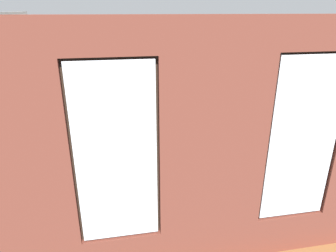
{
  "coord_description": "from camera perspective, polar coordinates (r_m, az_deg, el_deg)",
  "views": [
    {
      "loc": [
        1.1,
        5.59,
        3.16
      ],
      "look_at": [
        0.12,
        0.4,
        1.09
      ],
      "focal_mm": 32.0,
      "sensor_mm": 36.0,
      "label": 1
    }
  ],
  "objects": [
    {
      "name": "ground_plane",
      "position": [
        6.54,
        0.43,
        -8.04
      ],
      "size": [
        6.69,
        5.96,
        0.1
      ],
      "primitive_type": "cube",
      "color": "brown"
    },
    {
      "name": "brick_wall_with_windows",
      "position": [
        3.58,
        8.53,
        -6.01
      ],
      "size": [
        6.09,
        0.3,
        3.12
      ],
      "color": "brown",
      "rests_on": "ground_plane"
    },
    {
      "name": "white_wall_right",
      "position": [
        5.94,
        -28.81,
        2.99
      ],
      "size": [
        0.1,
        4.96,
        3.12
      ],
      "primitive_type": "cube",
      "color": "silver",
      "rests_on": "ground_plane"
    },
    {
      "name": "couch_by_window",
      "position": [
        4.65,
        -1.22,
        -16.15
      ],
      "size": [
        1.91,
        0.87,
        0.8
      ],
      "color": "black",
      "rests_on": "ground_plane"
    },
    {
      "name": "couch_left",
      "position": [
        6.55,
        22.53,
        -6.01
      ],
      "size": [
        0.9,
        1.93,
        0.8
      ],
      "rotation": [
        0.0,
        0.0,
        1.59
      ],
      "color": "black",
      "rests_on": "ground_plane"
    },
    {
      "name": "coffee_table",
      "position": [
        6.61,
        -3.71,
        -3.68
      ],
      "size": [
        1.36,
        0.81,
        0.42
      ],
      "color": "tan",
      "rests_on": "ground_plane"
    },
    {
      "name": "cup_ceramic",
      "position": [
        6.47,
        -2.7,
        -3.27
      ],
      "size": [
        0.08,
        0.08,
        0.1
      ],
      "primitive_type": "cylinder",
      "color": "#4C4C51",
      "rests_on": "coffee_table"
    },
    {
      "name": "candle_jar",
      "position": [
        6.75,
        -0.73,
        -2.1
      ],
      "size": [
        0.08,
        0.08,
        0.12
      ],
      "primitive_type": "cylinder",
      "color": "#B7333D",
      "rests_on": "coffee_table"
    },
    {
      "name": "table_plant_small",
      "position": [
        6.61,
        -5.31,
        -1.92
      ],
      "size": [
        0.17,
        0.17,
        0.26
      ],
      "color": "gray",
      "rests_on": "coffee_table"
    },
    {
      "name": "remote_black",
      "position": [
        6.59,
        -3.72,
        -3.2
      ],
      "size": [
        0.17,
        0.05,
        0.02
      ],
      "primitive_type": "cube",
      "rotation": [
        0.0,
        0.0,
        4.72
      ],
      "color": "black",
      "rests_on": "coffee_table"
    },
    {
      "name": "media_console",
      "position": [
        6.81,
        -23.16,
        -5.55
      ],
      "size": [
        0.99,
        0.42,
        0.55
      ],
      "primitive_type": "cube",
      "color": "black",
      "rests_on": "ground_plane"
    },
    {
      "name": "tv_flatscreen",
      "position": [
        6.57,
        -23.95,
        -0.58
      ],
      "size": [
        1.0,
        0.2,
        0.71
      ],
      "color": "black",
      "rests_on": "media_console"
    },
    {
      "name": "papasan_chair",
      "position": [
        7.66,
        -3.92,
        0.62
      ],
      "size": [
        1.19,
        1.19,
        0.73
      ],
      "color": "olive",
      "rests_on": "ground_plane"
    },
    {
      "name": "potted_plant_between_couches",
      "position": [
        4.91,
        15.34,
        -10.81
      ],
      "size": [
        0.64,
        0.64,
        0.93
      ],
      "color": "beige",
      "rests_on": "ground_plane"
    },
    {
      "name": "potted_plant_by_left_couch",
      "position": [
        7.45,
        14.35,
        -1.14
      ],
      "size": [
        0.3,
        0.3,
        0.57
      ],
      "color": "brown",
      "rests_on": "ground_plane"
    },
    {
      "name": "potted_plant_beside_window_right",
      "position": [
        4.39,
        -23.64,
        -13.48
      ],
      "size": [
        0.91,
        0.97,
        1.31
      ],
      "color": "#47423D",
      "rests_on": "ground_plane"
    },
    {
      "name": "potted_plant_foreground_right",
      "position": [
        8.0,
        -19.51,
        2.76
      ],
      "size": [
        0.68,
        0.69,
        1.28
      ],
      "color": "#9E5638",
      "rests_on": "ground_plane"
    },
    {
      "name": "potted_plant_mid_room_small",
      "position": [
        6.94,
        6.17,
        -2.25
      ],
      "size": [
        0.34,
        0.34,
        0.58
      ],
      "color": "brown",
      "rests_on": "ground_plane"
    },
    {
      "name": "potted_plant_corner_near_left",
      "position": [
        8.74,
        14.17,
        4.18
      ],
      "size": [
        0.66,
        0.66,
        1.0
      ],
      "color": "#47423D",
      "rests_on": "ground_plane"
    }
  ]
}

